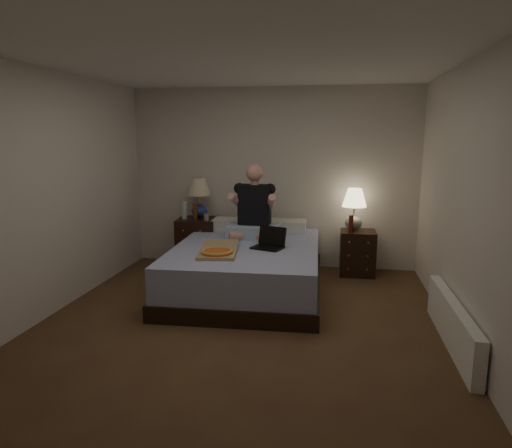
% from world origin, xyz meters
% --- Properties ---
extents(floor, '(4.00, 4.50, 0.00)m').
position_xyz_m(floor, '(0.00, 0.00, 0.00)').
color(floor, brown).
rests_on(floor, ground).
extents(ceiling, '(4.00, 4.50, 0.00)m').
position_xyz_m(ceiling, '(0.00, 0.00, 2.50)').
color(ceiling, white).
rests_on(ceiling, ground).
extents(wall_back, '(4.00, 0.00, 2.50)m').
position_xyz_m(wall_back, '(0.00, 2.25, 1.25)').
color(wall_back, silver).
rests_on(wall_back, ground).
extents(wall_front, '(4.00, 0.00, 2.50)m').
position_xyz_m(wall_front, '(0.00, -2.25, 1.25)').
color(wall_front, silver).
rests_on(wall_front, ground).
extents(wall_left, '(0.00, 4.50, 2.50)m').
position_xyz_m(wall_left, '(-2.00, 0.00, 1.25)').
color(wall_left, silver).
rests_on(wall_left, ground).
extents(wall_right, '(0.00, 4.50, 2.50)m').
position_xyz_m(wall_right, '(2.00, 0.00, 1.25)').
color(wall_right, silver).
rests_on(wall_right, ground).
extents(bed, '(1.75, 2.29, 0.56)m').
position_xyz_m(bed, '(-0.14, 1.06, 0.28)').
color(bed, '#5C6EB9').
rests_on(bed, floor).
extents(nightstand_left, '(0.58, 0.53, 0.70)m').
position_xyz_m(nightstand_left, '(-1.02, 1.94, 0.35)').
color(nightstand_left, black).
rests_on(nightstand_left, floor).
extents(nightstand_right, '(0.46, 0.42, 0.60)m').
position_xyz_m(nightstand_right, '(1.20, 1.95, 0.30)').
color(nightstand_right, black).
rests_on(nightstand_right, floor).
extents(lamp_left, '(0.39, 0.39, 0.56)m').
position_xyz_m(lamp_left, '(-1.00, 2.02, 0.98)').
color(lamp_left, navy).
rests_on(lamp_left, nightstand_left).
extents(lamp_right, '(0.33, 0.33, 0.56)m').
position_xyz_m(lamp_right, '(1.13, 1.99, 0.88)').
color(lamp_right, gray).
rests_on(lamp_right, nightstand_right).
extents(water_bottle, '(0.07, 0.07, 0.25)m').
position_xyz_m(water_bottle, '(-1.18, 1.89, 0.82)').
color(water_bottle, silver).
rests_on(water_bottle, nightstand_left).
extents(soda_can, '(0.07, 0.07, 0.10)m').
position_xyz_m(soda_can, '(-0.85, 1.81, 0.75)').
color(soda_can, beige).
rests_on(soda_can, nightstand_left).
extents(beer_bottle_left, '(0.06, 0.06, 0.23)m').
position_xyz_m(beer_bottle_left, '(-1.01, 1.83, 0.81)').
color(beer_bottle_left, '#602E0D').
rests_on(beer_bottle_left, nightstand_left).
extents(beer_bottle_right, '(0.06, 0.06, 0.23)m').
position_xyz_m(beer_bottle_right, '(1.09, 1.83, 0.71)').
color(beer_bottle_right, '#611A0D').
rests_on(beer_bottle_right, nightstand_right).
extents(person, '(0.67, 0.53, 0.93)m').
position_xyz_m(person, '(-0.13, 1.51, 1.02)').
color(person, black).
rests_on(person, bed).
extents(laptop, '(0.41, 0.38, 0.24)m').
position_xyz_m(laptop, '(0.13, 0.94, 0.68)').
color(laptop, black).
rests_on(laptop, bed).
extents(pizza_box, '(0.50, 0.81, 0.08)m').
position_xyz_m(pizza_box, '(-0.36, 0.51, 0.60)').
color(pizza_box, tan).
rests_on(pizza_box, bed).
extents(radiator, '(0.10, 1.60, 0.40)m').
position_xyz_m(radiator, '(1.93, -0.08, 0.20)').
color(radiator, white).
rests_on(radiator, floor).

